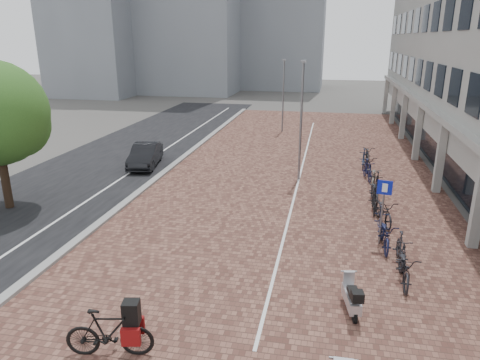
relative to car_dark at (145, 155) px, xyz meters
name	(u,v)px	position (x,y,z in m)	size (l,w,h in m)	color
ground	(201,278)	(6.69, -11.45, -0.65)	(140.00, 140.00, 0.00)	#474442
plaza_brick	(297,172)	(8.69, 0.55, -0.64)	(14.50, 42.00, 0.04)	brown
street_asphalt	(114,161)	(-2.31, 0.55, -0.64)	(8.00, 50.00, 0.03)	black
curb	(175,164)	(1.59, 0.55, -0.58)	(0.35, 42.00, 0.14)	gray
lane_line	(145,163)	(-0.31, 0.55, -0.62)	(0.12, 44.00, 0.00)	white
parking_line	(301,172)	(8.89, 0.55, -0.61)	(0.10, 30.00, 0.00)	white
car_dark	(145,155)	(0.00, 0.00, 0.00)	(1.37, 3.92, 1.29)	black
hero_bike	(109,332)	(5.63, -15.21, 0.00)	(2.13, 0.98, 1.45)	black
scooter_front	(352,296)	(11.16, -12.29, -0.16)	(0.44, 1.41, 0.97)	#BAB9BF
parking_sign	(383,202)	(12.29, -7.88, 0.97)	(0.50, 0.13, 2.42)	slate
lamp_near	(301,123)	(8.87, -0.84, 2.35)	(0.12, 0.12, 5.99)	slate
lamp_far	(283,97)	(6.63, 11.33, 2.10)	(0.12, 0.12, 5.48)	slate
bike_row	(377,192)	(12.54, -3.55, -0.13)	(1.18, 15.79, 1.05)	black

